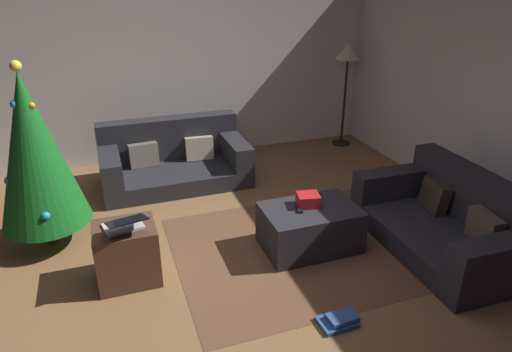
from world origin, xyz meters
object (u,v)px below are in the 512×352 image
object	(u,v)px
couch_right	(450,221)
corner_lamp	(348,59)
ottoman	(310,228)
christmas_tree	(34,151)
gift_box	(308,200)
tv_remote	(299,209)
book_stack	(339,320)
laptop	(124,224)
couch_left	(173,160)
side_table	(127,253)

from	to	relation	value
couch_right	corner_lamp	xyz separation A→B (m)	(0.46, 2.94, 1.05)
ottoman	christmas_tree	bearing A→B (deg)	158.73
ottoman	gift_box	xyz separation A→B (m)	(-0.00, 0.07, 0.27)
tv_remote	christmas_tree	size ratio (longest dim) A/B	0.09
couch_right	christmas_tree	size ratio (longest dim) A/B	0.97
couch_right	gift_box	size ratio (longest dim) A/B	8.44
christmas_tree	book_stack	distance (m)	3.08
laptop	couch_right	bearing A→B (deg)	-8.14
couch_left	book_stack	size ratio (longest dim) A/B	5.99
side_table	laptop	distance (m)	0.33
side_table	gift_box	bearing A→B (deg)	0.28
couch_right	tv_remote	size ratio (longest dim) A/B	10.90
ottoman	side_table	xyz separation A→B (m)	(-1.72, 0.06, 0.05)
book_stack	corner_lamp	xyz separation A→B (m)	(2.01, 3.57, 1.29)
christmas_tree	book_stack	xyz separation A→B (m)	(2.15, -1.99, -0.94)
book_stack	corner_lamp	size ratio (longest dim) A/B	0.19
corner_lamp	laptop	bearing A→B (deg)	-144.04
couch_left	christmas_tree	xyz separation A→B (m)	(-1.43, -1.11, 0.70)
christmas_tree	tv_remote	bearing A→B (deg)	-21.99
side_table	laptop	xyz separation A→B (m)	(0.01, -0.05, 0.32)
gift_box	tv_remote	bearing A→B (deg)	-156.74
tv_remote	christmas_tree	world-z (taller)	christmas_tree
couch_left	corner_lamp	distance (m)	2.96
laptop	book_stack	distance (m)	1.89
couch_right	gift_box	xyz separation A→B (m)	(-1.30, 0.49, 0.21)
ottoman	christmas_tree	distance (m)	2.68
side_table	corner_lamp	distance (m)	4.38
couch_left	book_stack	bearing A→B (deg)	102.78
couch_left	laptop	xyz separation A→B (m)	(-0.74, -2.04, 0.31)
couch_right	laptop	bearing A→B (deg)	83.10
ottoman	gift_box	world-z (taller)	gift_box
gift_box	christmas_tree	distance (m)	2.59
book_stack	gift_box	bearing A→B (deg)	77.64
couch_left	couch_right	size ratio (longest dim) A/B	1.04
christmas_tree	laptop	distance (m)	1.22
ottoman	gift_box	size ratio (longest dim) A/B	4.40
couch_right	christmas_tree	world-z (taller)	christmas_tree
tv_remote	laptop	bearing A→B (deg)	-169.08
side_table	laptop	world-z (taller)	laptop
christmas_tree	ottoman	bearing A→B (deg)	-21.27
couch_right	book_stack	distance (m)	1.69
ottoman	christmas_tree	world-z (taller)	christmas_tree
corner_lamp	gift_box	bearing A→B (deg)	-125.69
ottoman	book_stack	world-z (taller)	ottoman
couch_left	couch_right	xyz separation A→B (m)	(2.27, -2.47, -0.00)
laptop	gift_box	bearing A→B (deg)	2.12
side_table	ottoman	bearing A→B (deg)	-1.92
corner_lamp	christmas_tree	bearing A→B (deg)	-159.13
gift_box	book_stack	bearing A→B (deg)	-102.36
book_stack	couch_right	bearing A→B (deg)	22.22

